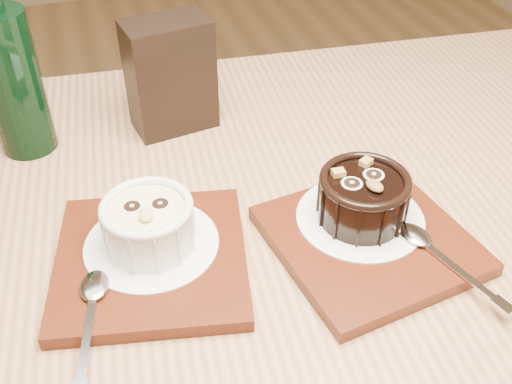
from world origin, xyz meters
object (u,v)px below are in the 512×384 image
at_px(table, 237,303).
at_px(tray_right, 369,240).
at_px(tray_left, 151,260).
at_px(condiment_stand, 170,76).
at_px(ramekin_white, 148,222).
at_px(green_bottle, 12,78).
at_px(ramekin_dark, 363,196).

height_order(table, tray_right, tray_right).
xyz_separation_m(tray_left, condiment_stand, (0.07, 0.24, 0.06)).
height_order(tray_left, condiment_stand, condiment_stand).
bearing_deg(condiment_stand, tray_left, -106.54).
height_order(ramekin_white, green_bottle, green_bottle).
bearing_deg(condiment_stand, table, -86.69).
bearing_deg(tray_left, green_bottle, 113.62).
bearing_deg(green_bottle, ramekin_dark, -38.88).
height_order(ramekin_white, ramekin_dark, ramekin_dark).
bearing_deg(tray_left, condiment_stand, 73.46).
bearing_deg(table, tray_right, -18.21).
distance_m(table, condiment_stand, 0.29).
distance_m(ramekin_white, ramekin_dark, 0.21).
xyz_separation_m(tray_right, green_bottle, (-0.32, 0.28, 0.09)).
bearing_deg(green_bottle, table, -51.45).
xyz_separation_m(table, ramekin_dark, (0.13, -0.02, 0.14)).
xyz_separation_m(tray_left, tray_right, (0.21, -0.04, 0.00)).
bearing_deg(tray_right, condiment_stand, 116.77).
height_order(tray_right, green_bottle, green_bottle).
xyz_separation_m(condiment_stand, green_bottle, (-0.18, 0.00, 0.02)).
bearing_deg(tray_left, tray_right, -10.11).
xyz_separation_m(tray_right, condiment_stand, (-0.14, 0.28, 0.06)).
xyz_separation_m(table, tray_right, (0.13, -0.04, 0.10)).
relative_size(ramekin_dark, green_bottle, 0.37).
relative_size(tray_left, condiment_stand, 1.29).
relative_size(ramekin_dark, condiment_stand, 0.65).
distance_m(table, ramekin_white, 0.16).
distance_m(tray_right, ramekin_dark, 0.04).
distance_m(table, green_bottle, 0.36).
bearing_deg(ramekin_dark, table, 159.41).
distance_m(ramekin_dark, green_bottle, 0.41).
bearing_deg(tray_right, ramekin_dark, 87.75).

